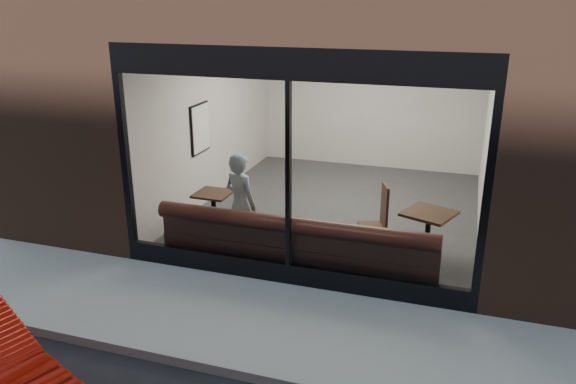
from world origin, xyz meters
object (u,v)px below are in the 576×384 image
(cafe_table_left, at_px, (213,194))
(person, at_px, (241,205))
(banquette, at_px, (297,256))
(cafe_chair_right, at_px, (372,227))
(cafe_table_right, at_px, (429,214))

(cafe_table_left, bearing_deg, person, -35.11)
(banquette, relative_size, person, 2.48)
(person, bearing_deg, cafe_table_left, -11.09)
(person, xyz_separation_m, cafe_chair_right, (1.82, 1.11, -0.57))
(cafe_table_left, distance_m, cafe_chair_right, 2.63)
(cafe_table_right, bearing_deg, cafe_table_left, -176.75)
(cafe_table_right, distance_m, cafe_chair_right, 1.12)
(person, height_order, cafe_table_right, person)
(banquette, bearing_deg, cafe_chair_right, 59.05)
(cafe_table_left, relative_size, cafe_table_right, 0.83)
(cafe_table_right, bearing_deg, person, -166.00)
(cafe_table_left, relative_size, cafe_chair_right, 1.39)
(banquette, distance_m, cafe_chair_right, 1.63)
(cafe_table_left, xyz_separation_m, cafe_table_right, (3.42, 0.19, 0.00))
(cafe_table_left, distance_m, cafe_table_right, 3.42)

